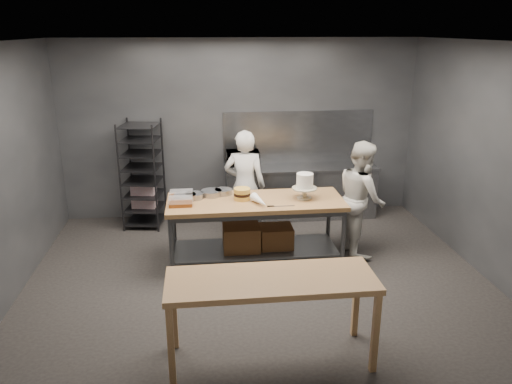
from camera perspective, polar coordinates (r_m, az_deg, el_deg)
ground at (r=6.69m, az=0.22°, el=-9.81°), size 6.00×6.00×0.00m
back_wall at (r=8.55m, az=-1.76°, el=7.15°), size 6.00×0.04×3.00m
work_table at (r=6.90m, az=-0.02°, el=-3.66°), size 2.40×0.90×0.92m
near_counter at (r=4.83m, az=1.75°, el=-10.68°), size 2.00×0.70×0.90m
back_counter at (r=8.65m, az=5.11°, el=0.03°), size 2.60×0.60×0.90m
splashback_panel at (r=8.70m, az=4.88°, el=6.28°), size 2.60×0.02×0.90m
speed_rack at (r=8.34m, az=-12.83°, el=1.85°), size 0.69×0.74×1.75m
chef_behind at (r=7.57m, az=-1.29°, el=0.69°), size 0.71×0.56×1.72m
chef_right at (r=7.30m, az=11.94°, el=-0.66°), size 0.63×0.81×1.66m
microwave at (r=8.34m, az=-1.54°, el=3.69°), size 0.54×0.37×0.30m
frosted_cake_stand at (r=6.80m, az=5.59°, el=1.01°), size 0.34×0.34×0.36m
layer_cake at (r=6.77m, az=-1.60°, el=-0.22°), size 0.22×0.22×0.16m
cake_pans at (r=6.92m, az=-6.13°, el=-0.29°), size 0.80×0.44×0.07m
piping_bag at (r=6.56m, az=0.44°, el=-1.03°), size 0.23×0.40×0.12m
offset_spatula at (r=6.54m, az=2.44°, el=-1.62°), size 0.36×0.02×0.02m
pastry_clamshells at (r=6.76m, az=-8.57°, el=-0.69°), size 0.31×0.49×0.11m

